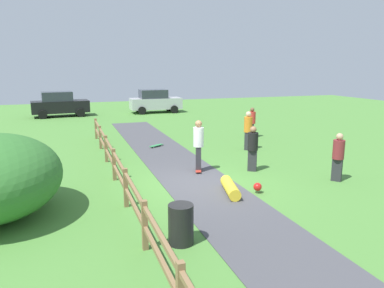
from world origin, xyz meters
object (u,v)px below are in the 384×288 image
trash_bin (181,224)px  bystander_red (252,121)px  bystander_orange (248,129)px  parked_car_silver (155,101)px  skater_fallen (233,188)px  skater_riding (198,143)px  skateboard_loose (156,145)px  bystander_maroon (338,155)px  bystander_black (253,147)px  parked_car_black (60,104)px

trash_bin → bystander_red: 12.77m
bystander_orange → parked_car_silver: parked_car_silver is taller
bystander_red → parked_car_silver: parked_car_silver is taller
skater_fallen → parked_car_silver: parked_car_silver is taller
skater_riding → bystander_red: size_ratio=1.16×
skateboard_loose → bystander_maroon: (4.58, -7.14, 0.82)m
skater_fallen → bystander_maroon: 3.97m
trash_bin → skater_riding: skater_riding is taller
trash_bin → parked_car_silver: size_ratio=0.21×
bystander_maroon → bystander_red: bystander_maroon is taller
skateboard_loose → bystander_black: bystander_black is taller
bystander_maroon → parked_car_silver: bearing=94.3°
bystander_red → parked_car_black: size_ratio=0.38×
bystander_maroon → bystander_orange: 5.28m
trash_bin → parked_car_silver: 23.38m
skateboard_loose → bystander_red: (5.51, 0.74, 0.81)m
bystander_maroon → skateboard_loose: bearing=122.6°
skateboard_loose → parked_car_black: size_ratio=0.18×
skater_riding → parked_car_black: skater_riding is taller
bystander_red → parked_car_silver: bearing=101.3°
parked_car_black → skateboard_loose: bearing=-71.1°
skater_fallen → parked_car_black: size_ratio=0.35×
trash_bin → parked_car_black: (-2.72, 22.87, 0.51)m
bystander_red → bystander_black: size_ratio=0.97×
skateboard_loose → parked_car_silver: 13.51m
bystander_black → parked_car_black: bearing=110.8°
skateboard_loose → bystander_red: 5.62m
bystander_maroon → parked_car_black: size_ratio=0.38×
skater_fallen → bystander_black: (1.76, 2.06, 0.73)m
bystander_black → parked_car_silver: parked_car_silver is taller
bystander_black → bystander_red: bearing=62.3°
parked_car_black → bystander_maroon: bearing=-65.9°
skateboard_loose → parked_car_silver: size_ratio=0.18×
skater_riding → parked_car_silver: 17.90m
skater_riding → bystander_black: (1.93, -0.55, -0.16)m
skateboard_loose → bystander_red: bearing=7.6°
skater_fallen → bystander_maroon: (3.91, 0.05, 0.71)m
skater_riding → parked_car_silver: (2.54, 17.72, -0.13)m
skateboard_loose → bystander_maroon: bystander_maroon is taller
bystander_maroon → bystander_orange: size_ratio=0.92×
trash_bin → bystander_black: bearing=47.7°
parked_car_black → bystander_black: bearing=-69.2°
skater_riding → parked_car_black: bearing=105.7°
bystander_maroon → parked_car_black: parked_car_black is taller
bystander_maroon → skater_riding: bearing=147.9°
trash_bin → bystander_red: bystander_red is taller
skateboard_loose → bystander_orange: 4.44m
skater_riding → bystander_black: size_ratio=1.13×
skater_fallen → skateboard_loose: size_ratio=1.94×
bystander_red → parked_car_black: 15.93m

